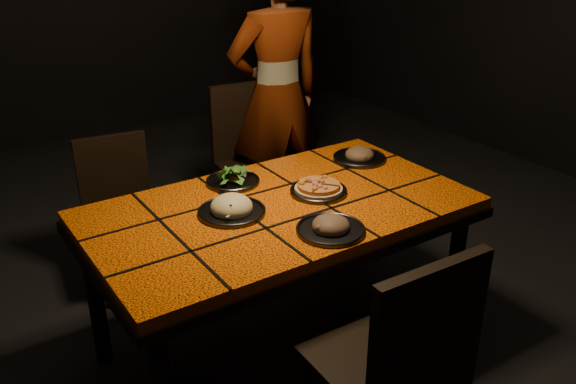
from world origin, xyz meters
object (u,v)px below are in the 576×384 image
chair_far_right (251,152)px  plate_pizza (319,189)px  chair_far_left (120,204)px  dining_table (280,221)px  diner (277,96)px  chair_near (400,359)px  plate_pasta (232,208)px

chair_far_right → plate_pizza: size_ratio=3.19×
chair_far_left → chair_far_right: size_ratio=0.87×
chair_far_left → plate_pizza: (0.59, -0.96, 0.30)m
dining_table → diner: bearing=57.8°
dining_table → plate_pizza: bearing=0.9°
chair_far_left → plate_pizza: 1.17m
diner → chair_near: bearing=72.9°
diner → chair_far_right: bearing=-0.5°
plate_pizza → dining_table: bearing=-179.1°
chair_far_left → plate_pasta: size_ratio=2.95×
dining_table → chair_far_left: (-0.39, 0.96, -0.20)m
diner → plate_pizza: diner is taller
dining_table → chair_far_right: chair_far_right is taller
dining_table → plate_pasta: (-0.21, 0.04, 0.10)m
chair_far_right → dining_table: bearing=-108.9°
chair_far_left → plate_pasta: bearing=-72.0°
chair_far_right → plate_pasta: 1.28m
chair_near → dining_table: bearing=-93.3°
dining_table → chair_far_right: size_ratio=1.72×
chair_near → chair_far_left: chair_near is taller
chair_far_left → diner: diner is taller
chair_far_right → diner: bearing=0.7°
dining_table → chair_far_left: 1.06m
chair_near → chair_far_left: size_ratio=1.17×
diner → plate_pasta: 1.36m
chair_far_right → diner: diner is taller
dining_table → chair_far_left: bearing=111.9°
chair_far_left → diner: (1.06, 0.11, 0.39)m
plate_pizza → plate_pasta: (-0.41, 0.03, 0.01)m
dining_table → diner: (0.67, 1.07, 0.19)m
plate_pasta → chair_far_left: bearing=100.8°
diner → plate_pasta: size_ratio=6.20×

